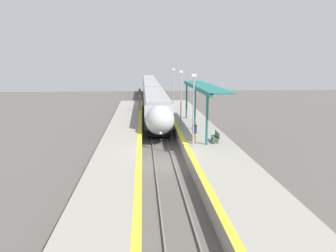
% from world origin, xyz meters
% --- Properties ---
extents(ground_plane, '(120.00, 120.00, 0.00)m').
position_xyz_m(ground_plane, '(0.00, 0.00, 0.00)').
color(ground_plane, '#56514C').
extents(rail_left, '(0.08, 90.00, 0.15)m').
position_xyz_m(rail_left, '(-0.72, 0.00, 0.07)').
color(rail_left, slate).
rests_on(rail_left, ground_plane).
extents(rail_right, '(0.08, 90.00, 0.15)m').
position_xyz_m(rail_right, '(0.72, 0.00, 0.07)').
color(rail_right, slate).
rests_on(rail_right, ground_plane).
extents(train, '(2.83, 60.87, 3.79)m').
position_xyz_m(train, '(0.00, 35.23, 2.17)').
color(train, black).
rests_on(train, ground_plane).
extents(platform_right, '(4.28, 64.00, 0.99)m').
position_xyz_m(platform_right, '(3.81, 0.00, 0.49)').
color(platform_right, gray).
rests_on(platform_right, ground_plane).
extents(platform_left, '(3.51, 64.00, 0.99)m').
position_xyz_m(platform_left, '(-3.42, 0.00, 0.49)').
color(platform_left, gray).
rests_on(platform_left, ground_plane).
extents(platform_bench, '(0.44, 1.59, 0.89)m').
position_xyz_m(platform_bench, '(4.45, 2.64, 1.45)').
color(platform_bench, '#4C6B4C').
rests_on(platform_bench, platform_right).
extents(person_waiting, '(0.36, 0.23, 1.78)m').
position_xyz_m(person_waiting, '(2.60, 2.32, 1.91)').
color(person_waiting, '#7F6647').
rests_on(person_waiting, platform_right).
extents(railway_signal, '(0.28, 0.28, 3.94)m').
position_xyz_m(railway_signal, '(-1.94, 20.35, 2.44)').
color(railway_signal, '#59595E').
rests_on(railway_signal, ground_plane).
extents(lamppost_near, '(0.36, 0.20, 5.69)m').
position_xyz_m(lamppost_near, '(2.35, 1.43, 4.21)').
color(lamppost_near, '#9E9EA3').
rests_on(lamppost_near, platform_right).
extents(lamppost_mid, '(0.36, 0.20, 5.69)m').
position_xyz_m(lamppost_mid, '(2.35, 9.72, 4.21)').
color(lamppost_mid, '#9E9EA3').
rests_on(lamppost_mid, platform_right).
extents(lamppost_far, '(0.36, 0.20, 5.69)m').
position_xyz_m(lamppost_far, '(2.35, 18.01, 4.21)').
color(lamppost_far, '#9E9EA3').
rests_on(lamppost_far, platform_right).
extents(station_canopy, '(2.02, 15.27, 4.30)m').
position_xyz_m(station_canopy, '(4.11, 8.09, 4.97)').
color(station_canopy, '#1E6B66').
rests_on(station_canopy, platform_right).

